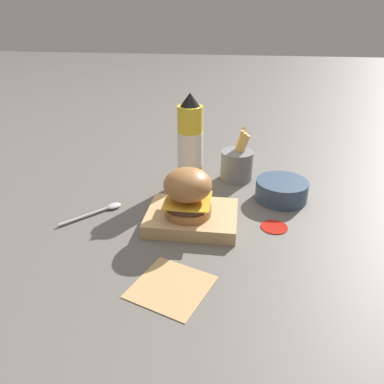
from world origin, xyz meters
The scene contains 9 objects.
ground_plane centered at (0.00, 0.00, 0.00)m, with size 6.00×6.00×0.00m, color #5B5651.
serving_board centered at (0.02, 0.06, 0.02)m, with size 0.20×0.16×0.03m.
burger centered at (0.02, 0.07, 0.09)m, with size 0.11×0.11×0.11m.
ketchup_bottle centered at (0.05, -0.15, 0.12)m, with size 0.07×0.07×0.25m.
fries_basket centered at (-0.08, -0.20, 0.04)m, with size 0.09×0.09×0.15m.
side_bowl centered at (-0.19, -0.09, 0.03)m, with size 0.13×0.13×0.05m.
spoon centered at (0.24, 0.03, 0.01)m, with size 0.12×0.13×0.01m.
ketchup_puddle centered at (-0.17, 0.05, 0.00)m, with size 0.06×0.06×0.00m.
parchment_square centered at (0.02, 0.28, 0.00)m, with size 0.16×0.16×0.00m.
Camera 1 is at (-0.08, 0.78, 0.45)m, focal length 35.00 mm.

